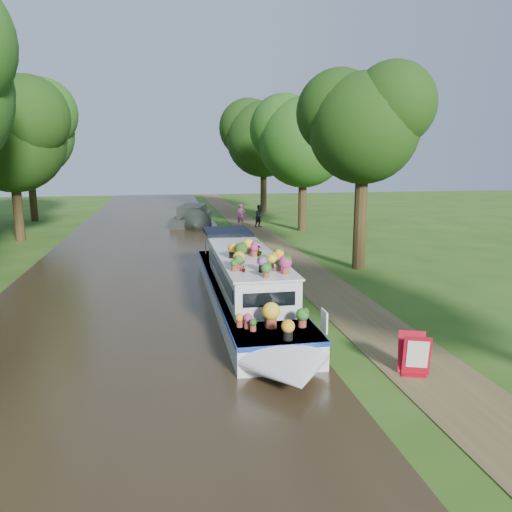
{
  "coord_description": "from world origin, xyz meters",
  "views": [
    {
      "loc": [
        -4.88,
        -18.07,
        5.04
      ],
      "look_at": [
        -1.47,
        0.31,
        1.3
      ],
      "focal_mm": 35.0,
      "sensor_mm": 36.0,
      "label": 1
    }
  ],
  "objects_px": {
    "plant_boat": "(247,286)",
    "sandwich_board": "(414,356)",
    "pedestrian_pink": "(241,215)",
    "second_boat": "(193,217)",
    "pedestrian_dark": "(260,216)"
  },
  "relations": [
    {
      "from": "second_boat",
      "to": "pedestrian_pink",
      "type": "xyz_separation_m",
      "value": [
        3.46,
        -1.34,
        0.23
      ]
    },
    {
      "from": "pedestrian_dark",
      "to": "sandwich_board",
      "type": "bearing_deg",
      "value": -123.09
    },
    {
      "from": "second_boat",
      "to": "sandwich_board",
      "type": "xyz_separation_m",
      "value": [
        3.48,
        -27.5,
        -0.11
      ]
    },
    {
      "from": "plant_boat",
      "to": "sandwich_board",
      "type": "height_order",
      "value": "plant_boat"
    },
    {
      "from": "pedestrian_dark",
      "to": "second_boat",
      "type": "bearing_deg",
      "value": 120.7
    },
    {
      "from": "plant_boat",
      "to": "pedestrian_dark",
      "type": "xyz_separation_m",
      "value": [
        4.15,
        19.26,
        -0.01
      ]
    },
    {
      "from": "pedestrian_dark",
      "to": "plant_boat",
      "type": "bearing_deg",
      "value": -132.57
    },
    {
      "from": "sandwich_board",
      "to": "pedestrian_dark",
      "type": "relative_size",
      "value": 0.61
    },
    {
      "from": "second_boat",
      "to": "sandwich_board",
      "type": "height_order",
      "value": "second_boat"
    },
    {
      "from": "second_boat",
      "to": "sandwich_board",
      "type": "distance_m",
      "value": 27.72
    },
    {
      "from": "second_boat",
      "to": "pedestrian_pink",
      "type": "height_order",
      "value": "pedestrian_pink"
    },
    {
      "from": "pedestrian_pink",
      "to": "second_boat",
      "type": "bearing_deg",
      "value": 160.36
    },
    {
      "from": "plant_boat",
      "to": "sandwich_board",
      "type": "xyz_separation_m",
      "value": [
        2.98,
        -5.68,
        -0.37
      ]
    },
    {
      "from": "second_boat",
      "to": "pedestrian_dark",
      "type": "height_order",
      "value": "pedestrian_dark"
    },
    {
      "from": "pedestrian_dark",
      "to": "pedestrian_pink",
      "type": "bearing_deg",
      "value": 103.72
    }
  ]
}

